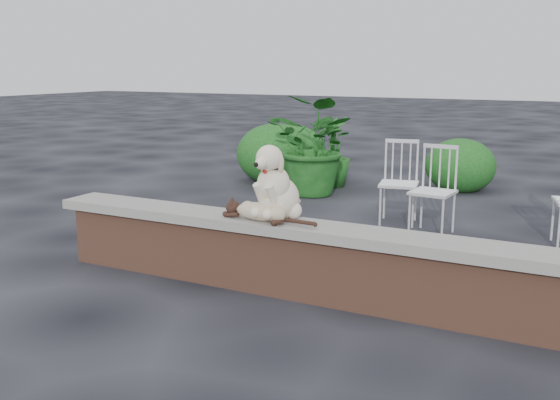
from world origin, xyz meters
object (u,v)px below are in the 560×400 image
at_px(dog, 279,180).
at_px(chair_b, 433,191).
at_px(chair_a, 399,183).
at_px(potted_plant_b, 332,152).
at_px(cat, 261,211).
at_px(potted_plant_a, 317,145).

xyz_separation_m(dog, chair_b, (0.68, 2.23, -0.41)).
distance_m(dog, chair_b, 2.37).
distance_m(chair_a, potted_plant_b, 2.33).
distance_m(cat, chair_a, 2.70).
relative_size(cat, chair_a, 1.04).
bearing_deg(cat, chair_b, 81.39).
relative_size(dog, cat, 0.62).
height_order(cat, chair_b, chair_b).
bearing_deg(potted_plant_b, dog, -72.68).
relative_size(dog, chair_a, 0.65).
xyz_separation_m(dog, chair_a, (0.22, 2.53, -0.41)).
distance_m(chair_b, potted_plant_b, 2.86).
bearing_deg(cat, potted_plant_b, 114.86).
bearing_deg(potted_plant_b, chair_a, -48.24).
bearing_deg(potted_plant_a, dog, -70.49).
distance_m(chair_a, potted_plant_a, 1.82).
bearing_deg(potted_plant_b, cat, -74.19).
bearing_deg(potted_plant_a, cat, -72.34).
relative_size(dog, potted_plant_b, 0.59).
xyz_separation_m(chair_b, potted_plant_a, (-1.94, 1.33, 0.22)).
height_order(chair_b, potted_plant_b, potted_plant_b).
distance_m(cat, potted_plant_b, 4.59).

